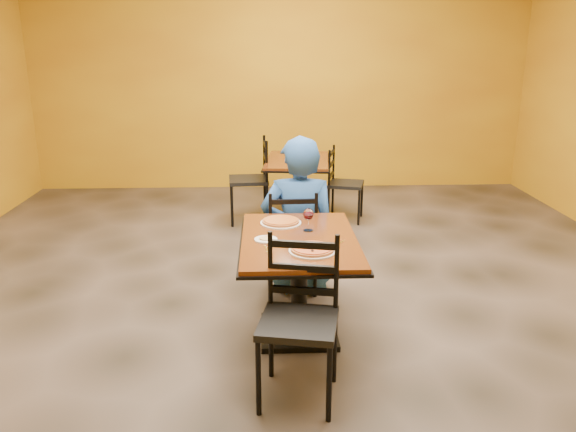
{
  "coord_description": "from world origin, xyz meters",
  "views": [
    {
      "loc": [
        -0.24,
        -4.25,
        2.06
      ],
      "look_at": [
        -0.07,
        -0.3,
        0.85
      ],
      "focal_mm": 35.5,
      "sensor_mm": 36.0,
      "label": 1
    }
  ],
  "objects_px": {
    "chair_main_far": "(291,239)",
    "chair_second_right": "(346,184)",
    "table_second": "(297,176)",
    "plate_main": "(312,251)",
    "table_main": "(299,264)",
    "diner": "(299,214)",
    "chair_main_near": "(298,324)",
    "plate_far": "(281,223)",
    "side_plate": "(266,239)",
    "chair_second_left": "(248,180)",
    "pizza_far": "(281,221)",
    "pizza_main": "(312,249)",
    "wine_glass": "(308,219)"
  },
  "relations": [
    {
      "from": "chair_second_right",
      "to": "plate_main",
      "type": "distance_m",
      "value": 3.16
    },
    {
      "from": "pizza_far",
      "to": "table_main",
      "type": "bearing_deg",
      "value": -70.55
    },
    {
      "from": "chair_main_far",
      "to": "plate_far",
      "type": "bearing_deg",
      "value": 75.88
    },
    {
      "from": "chair_main_far",
      "to": "pizza_main",
      "type": "distance_m",
      "value": 1.14
    },
    {
      "from": "chair_second_left",
      "to": "side_plate",
      "type": "xyz_separation_m",
      "value": [
        0.19,
        -2.84,
        0.26
      ]
    },
    {
      "from": "side_plate",
      "to": "plate_main",
      "type": "bearing_deg",
      "value": -38.39
    },
    {
      "from": "table_second",
      "to": "diner",
      "type": "bearing_deg",
      "value": -92.99
    },
    {
      "from": "pizza_main",
      "to": "table_second",
      "type": "bearing_deg",
      "value": 88.45
    },
    {
      "from": "pizza_main",
      "to": "chair_main_near",
      "type": "bearing_deg",
      "value": -103.35
    },
    {
      "from": "table_main",
      "to": "diner",
      "type": "relative_size",
      "value": 0.92
    },
    {
      "from": "plate_far",
      "to": "pizza_far",
      "type": "relative_size",
      "value": 1.11
    },
    {
      "from": "table_second",
      "to": "side_plate",
      "type": "height_order",
      "value": "side_plate"
    },
    {
      "from": "pizza_far",
      "to": "chair_second_left",
      "type": "bearing_deg",
      "value": 97.15
    },
    {
      "from": "chair_main_far",
      "to": "chair_second_right",
      "type": "bearing_deg",
      "value": -112.53
    },
    {
      "from": "table_second",
      "to": "chair_main_near",
      "type": "bearing_deg",
      "value": -93.24
    },
    {
      "from": "chair_main_near",
      "to": "side_plate",
      "type": "relative_size",
      "value": 6.14
    },
    {
      "from": "table_second",
      "to": "chair_second_right",
      "type": "xyz_separation_m",
      "value": [
        0.58,
        0.0,
        -0.11
      ]
    },
    {
      "from": "table_second",
      "to": "plate_far",
      "type": "distance_m",
      "value": 2.49
    },
    {
      "from": "chair_main_far",
      "to": "side_plate",
      "type": "xyz_separation_m",
      "value": [
        -0.22,
        -0.85,
        0.3
      ]
    },
    {
      "from": "diner",
      "to": "pizza_main",
      "type": "bearing_deg",
      "value": 94.92
    },
    {
      "from": "chair_main_near",
      "to": "pizza_far",
      "type": "xyz_separation_m",
      "value": [
        -0.07,
        1.12,
        0.28
      ]
    },
    {
      "from": "plate_far",
      "to": "diner",
      "type": "bearing_deg",
      "value": 71.31
    },
    {
      "from": "plate_main",
      "to": "table_main",
      "type": "bearing_deg",
      "value": 103.88
    },
    {
      "from": "table_main",
      "to": "wine_glass",
      "type": "xyz_separation_m",
      "value": [
        0.08,
        0.16,
        0.28
      ]
    },
    {
      "from": "chair_main_near",
      "to": "wine_glass",
      "type": "relative_size",
      "value": 5.46
    },
    {
      "from": "chair_second_right",
      "to": "side_plate",
      "type": "bearing_deg",
      "value": 176.04
    },
    {
      "from": "table_main",
      "to": "chair_main_near",
      "type": "relative_size",
      "value": 1.25
    },
    {
      "from": "table_main",
      "to": "side_plate",
      "type": "height_order",
      "value": "side_plate"
    },
    {
      "from": "table_second",
      "to": "plate_main",
      "type": "distance_m",
      "value": 3.09
    },
    {
      "from": "chair_second_left",
      "to": "diner",
      "type": "height_order",
      "value": "diner"
    },
    {
      "from": "chair_main_far",
      "to": "plate_main",
      "type": "relative_size",
      "value": 2.92
    },
    {
      "from": "chair_second_left",
      "to": "side_plate",
      "type": "height_order",
      "value": "chair_second_left"
    },
    {
      "from": "diner",
      "to": "wine_glass",
      "type": "height_order",
      "value": "diner"
    },
    {
      "from": "pizza_main",
      "to": "plate_far",
      "type": "distance_m",
      "value": 0.64
    },
    {
      "from": "pizza_far",
      "to": "side_plate",
      "type": "relative_size",
      "value": 1.75
    },
    {
      "from": "table_main",
      "to": "plate_main",
      "type": "distance_m",
      "value": 0.35
    },
    {
      "from": "wine_glass",
      "to": "side_plate",
      "type": "bearing_deg",
      "value": -147.79
    },
    {
      "from": "chair_second_right",
      "to": "pizza_far",
      "type": "xyz_separation_m",
      "value": [
        -0.85,
        -2.46,
        0.33
      ]
    },
    {
      "from": "diner",
      "to": "plate_main",
      "type": "distance_m",
      "value": 1.11
    },
    {
      "from": "chair_second_right",
      "to": "plate_main",
      "type": "height_order",
      "value": "chair_second_right"
    },
    {
      "from": "diner",
      "to": "pizza_main",
      "type": "distance_m",
      "value": 1.12
    },
    {
      "from": "chair_main_near",
      "to": "chair_second_left",
      "type": "xyz_separation_m",
      "value": [
        -0.38,
        3.58,
        0.01
      ]
    },
    {
      "from": "pizza_main",
      "to": "plate_main",
      "type": "bearing_deg",
      "value": 0.0
    },
    {
      "from": "table_main",
      "to": "plate_main",
      "type": "relative_size",
      "value": 3.97
    },
    {
      "from": "chair_main_far",
      "to": "pizza_far",
      "type": "bearing_deg",
      "value": 75.88
    },
    {
      "from": "table_second",
      "to": "diner",
      "type": "xyz_separation_m",
      "value": [
        -0.1,
        -1.97,
        0.12
      ]
    },
    {
      "from": "chair_second_left",
      "to": "table_main",
      "type": "bearing_deg",
      "value": 4.9
    },
    {
      "from": "chair_main_far",
      "to": "pizza_far",
      "type": "xyz_separation_m",
      "value": [
        -0.1,
        -0.48,
        0.32
      ]
    },
    {
      "from": "chair_second_right",
      "to": "plate_far",
      "type": "relative_size",
      "value": 2.83
    },
    {
      "from": "table_main",
      "to": "table_second",
      "type": "bearing_deg",
      "value": 86.89
    }
  ]
}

